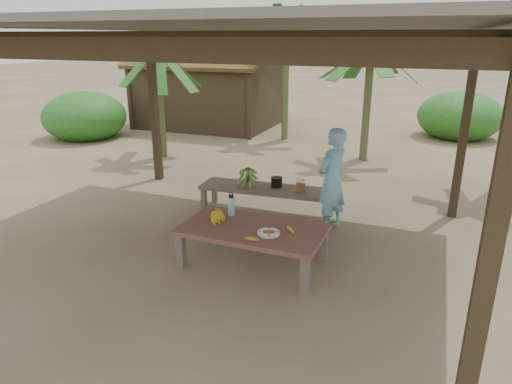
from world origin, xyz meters
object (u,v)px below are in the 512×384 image
at_px(bench, 267,191).
at_px(ripe_banana_bunch, 213,214).
at_px(plate, 269,233).
at_px(woman, 332,180).
at_px(water_flask, 231,206).
at_px(cooking_pot, 277,182).
at_px(work_table, 253,232).

distance_m(bench, ripe_banana_bunch, 1.71).
relative_size(plate, woman, 0.18).
height_order(water_flask, cooking_pot, water_flask).
distance_m(ripe_banana_bunch, woman, 1.90).
bearing_deg(ripe_banana_bunch, plate, -9.85).
distance_m(water_flask, woman, 1.61).
xyz_separation_m(bench, ripe_banana_bunch, (-0.13, -1.70, 0.19)).
height_order(plate, woman, woman).
xyz_separation_m(bench, water_flask, (0.01, -1.42, 0.24)).
height_order(plate, water_flask, water_flask).
bearing_deg(work_table, woman, 65.78).
height_order(ripe_banana_bunch, water_flask, water_flask).
distance_m(bench, water_flask, 1.44).
relative_size(ripe_banana_bunch, plate, 1.07).
distance_m(work_table, woman, 1.63).
relative_size(bench, plate, 8.10).
xyz_separation_m(work_table, plate, (0.26, -0.13, 0.08)).
distance_m(water_flask, cooking_pot, 1.53).
bearing_deg(ripe_banana_bunch, water_flask, 62.97).
relative_size(water_flask, cooking_pot, 1.80).
bearing_deg(plate, cooking_pot, 106.41).
bearing_deg(cooking_pot, woman, -20.31).
bearing_deg(woman, cooking_pot, -86.05).
distance_m(bench, cooking_pot, 0.21).
relative_size(ripe_banana_bunch, water_flask, 0.90).
bearing_deg(water_flask, plate, -31.01).
relative_size(bench, cooking_pot, 12.37).
relative_size(ripe_banana_bunch, cooking_pot, 1.63).
height_order(work_table, cooking_pot, cooking_pot).
bearing_deg(work_table, plate, -25.86).
bearing_deg(water_flask, bench, 90.39).
relative_size(bench, woman, 1.43).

